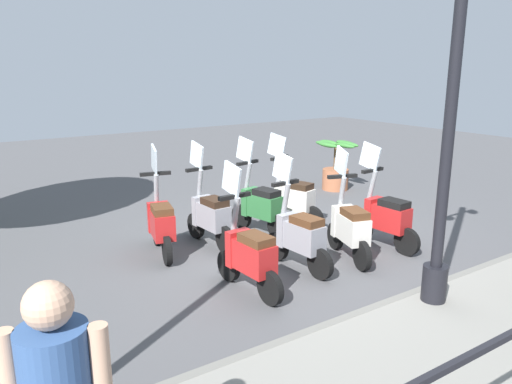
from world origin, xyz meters
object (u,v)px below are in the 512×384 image
object	(u,v)px
lamp_post_near	(448,135)
scooter_far_3	(161,222)
scooter_near_0	(385,216)
scooter_far_0	(292,198)
scooter_near_3	(249,254)
scooter_far_1	(260,205)
scooter_far_2	(210,214)
scooter_near_2	(299,235)
scooter_near_1	(349,226)
potted_palm	(336,169)

from	to	relation	value
lamp_post_near	scooter_far_3	world-z (taller)	lamp_post_near
scooter_near_0	scooter_far_0	size ratio (longest dim) A/B	1.00
scooter_near_3	scooter_far_0	size ratio (longest dim) A/B	1.00
scooter_near_0	scooter_far_3	distance (m)	3.26
scooter_far_3	scooter_far_0	bearing A→B (deg)	-75.73
scooter_near_0	scooter_far_1	xyz separation A→B (m)	(1.54, 1.18, 0.00)
scooter_near_3	scooter_far_2	bearing A→B (deg)	-16.88
scooter_near_0	scooter_near_3	xyz separation A→B (m)	(-0.15, 2.49, 0.00)
scooter_far_1	scooter_far_2	distance (m)	0.92
scooter_far_0	scooter_far_1	world-z (taller)	same
scooter_near_2	scooter_far_0	world-z (taller)	same
scooter_near_3	scooter_far_1	bearing A→B (deg)	-41.38
scooter_near_1	scooter_far_0	distance (m)	1.67
scooter_near_2	scooter_far_2	bearing A→B (deg)	15.41
scooter_far_0	scooter_far_2	size ratio (longest dim) A/B	1.00
lamp_post_near	scooter_near_3	xyz separation A→B (m)	(1.55, 1.39, -1.48)
scooter_near_1	scooter_far_3	distance (m)	2.64
scooter_near_1	scooter_far_1	world-z (taller)	same
scooter_far_2	scooter_near_3	bearing A→B (deg)	163.54
scooter_near_1	scooter_far_1	bearing A→B (deg)	32.34
scooter_near_3	scooter_far_3	size ratio (longest dim) A/B	1.00
potted_palm	scooter_far_2	world-z (taller)	scooter_far_2
lamp_post_near	potted_palm	xyz separation A→B (m)	(4.77, -2.95, -1.52)
lamp_post_near	scooter_far_3	xyz separation A→B (m)	(3.27, 1.76, -1.48)
lamp_post_near	scooter_far_1	bearing A→B (deg)	1.50
scooter_near_2	lamp_post_near	bearing A→B (deg)	-169.66
scooter_near_2	scooter_far_1	xyz separation A→B (m)	(1.47, -0.39, 0.00)
lamp_post_near	potted_palm	world-z (taller)	lamp_post_near
potted_palm	scooter_near_3	distance (m)	5.41
scooter_near_3	scooter_near_2	bearing A→B (deg)	-80.46
scooter_near_3	scooter_far_3	bearing A→B (deg)	8.29
scooter_far_0	scooter_far_2	bearing A→B (deg)	76.17
scooter_near_0	scooter_near_2	xyz separation A→B (m)	(0.06, 1.57, 0.00)
potted_palm	scooter_near_0	xyz separation A→B (m)	(-3.07, 1.85, 0.04)
lamp_post_near	scooter_far_2	bearing A→B (deg)	17.29
scooter_near_0	scooter_far_2	size ratio (longest dim) A/B	1.00
lamp_post_near	scooter_near_0	bearing A→B (deg)	-32.84
scooter_far_0	scooter_near_3	bearing A→B (deg)	114.13
scooter_near_0	scooter_far_1	distance (m)	1.94
scooter_near_2	scooter_near_3	distance (m)	0.95
scooter_far_1	scooter_near_2	bearing A→B (deg)	153.91
potted_palm	scooter_near_1	world-z (taller)	scooter_near_1
scooter_far_0	scooter_far_2	distance (m)	1.62
scooter_near_1	scooter_near_3	size ratio (longest dim) A/B	1.00
lamp_post_near	scooter_near_0	size ratio (longest dim) A/B	2.67
scooter_near_3	scooter_far_3	distance (m)	1.76
scooter_near_0	scooter_far_0	xyz separation A→B (m)	(1.60, 0.48, 0.00)
potted_palm	lamp_post_near	bearing A→B (deg)	148.27
potted_palm	scooter_far_1	world-z (taller)	scooter_far_1
potted_palm	scooter_near_0	size ratio (longest dim) A/B	0.69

